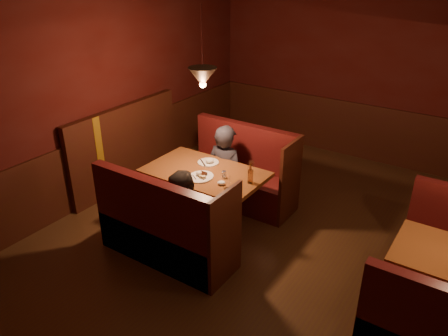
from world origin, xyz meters
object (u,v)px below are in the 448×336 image
Objects in this scene: diner_a at (226,156)px; main_bench_far at (242,178)px; main_table at (206,184)px; diner_b at (184,200)px; main_bench_near at (164,234)px.

main_bench_far is at bearing -102.58° from diner_a.
diner_a is (-0.06, 0.56, 0.18)m from main_table.
diner_b is (0.09, -0.57, 0.07)m from main_table.
diner_a is (-0.08, -0.31, 0.44)m from main_bench_far.
main_bench_far and main_bench_near have the same top height.
diner_a reaches higher than main_bench_far.
diner_b is (0.07, -1.44, 0.34)m from main_bench_far.
main_table is at bearing 91.17° from diner_b.
main_table is 0.91× the size of main_bench_far.
diner_b is at bearing -80.88° from main_table.
main_bench_near reaches higher than main_table.
diner_a reaches higher than main_table.
main_table is 0.91× the size of main_bench_near.
diner_a reaches higher than diner_b.
diner_b is at bearing 76.50° from main_bench_near.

